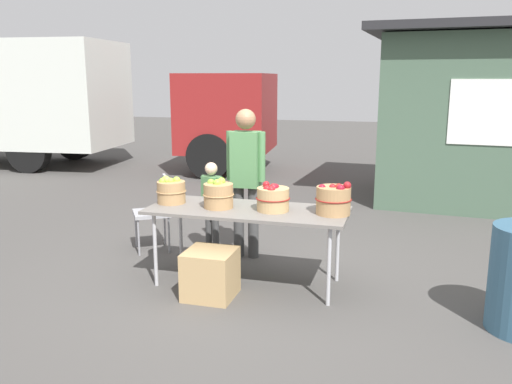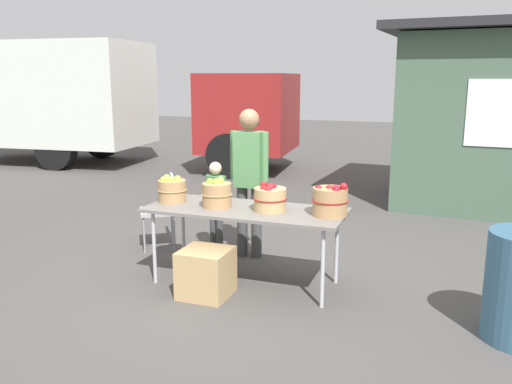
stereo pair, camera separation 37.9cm
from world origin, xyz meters
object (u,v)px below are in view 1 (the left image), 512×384
apple_basket_red_0 (273,198)px  child_customer (212,201)px  market_table (247,213)px  apple_basket_green_1 (218,195)px  apple_basket_red_1 (334,200)px  box_truck (70,100)px  folding_chair (157,207)px  apple_basket_green_0 (171,191)px  vendor_adult (246,172)px  produce_crate (210,274)px

apple_basket_red_0 → child_customer: size_ratio=0.30×
market_table → apple_basket_green_1: (-0.28, -0.03, 0.17)m
apple_basket_red_0 → apple_basket_red_1: apple_basket_red_1 is taller
child_customer → apple_basket_red_1: bearing=176.5°
market_table → box_truck: box_truck is taller
apple_basket_red_0 → folding_chair: size_ratio=0.37×
apple_basket_green_0 → vendor_adult: vendor_adult is taller
folding_chair → apple_basket_green_1: bearing=20.3°
market_table → folding_chair: bearing=151.0°
vendor_adult → folding_chair: size_ratio=1.91×
market_table → child_customer: 0.97m
box_truck → folding_chair: 6.77m
apple_basket_red_1 → folding_chair: apple_basket_red_1 is taller
box_truck → apple_basket_green_1: bearing=-51.3°
market_table → apple_basket_red_0: size_ratio=5.94×
vendor_adult → box_truck: size_ratio=0.21×
apple_basket_green_0 → folding_chair: 0.94m
apple_basket_red_0 → apple_basket_red_1: 0.56m
apple_basket_green_1 → box_truck: bearing=134.2°
apple_basket_red_0 → folding_chair: bearing=154.9°
produce_crate → apple_basket_red_1: bearing=22.1°
apple_basket_green_1 → folding_chair: (-1.02, 0.75, -0.37)m
market_table → apple_basket_red_0: apple_basket_red_0 is taller
apple_basket_red_0 → child_customer: 1.17m
apple_basket_green_0 → apple_basket_green_1: apple_basket_green_1 is taller
apple_basket_red_0 → produce_crate: 0.90m
market_table → vendor_adult: vendor_adult is taller
apple_basket_green_1 → box_truck: size_ratio=0.04×
apple_basket_green_1 → box_truck: box_truck is taller
apple_basket_red_0 → box_truck: box_truck is taller
market_table → apple_basket_green_0: (-0.80, 0.02, 0.17)m
child_customer → produce_crate: child_customer is taller
apple_basket_green_1 → vendor_adult: vendor_adult is taller
folding_chair → produce_crate: size_ratio=1.96×
child_customer → box_truck: box_truck is taller
apple_basket_red_1 → produce_crate: (-1.04, -0.42, -0.67)m
apple_basket_red_0 → apple_basket_green_1: bearing=-177.2°
vendor_adult → child_customer: (-0.39, -0.03, -0.35)m
market_table → produce_crate: market_table is taller
apple_basket_green_0 → apple_basket_green_1: bearing=-6.2°
apple_basket_red_1 → vendor_adult: vendor_adult is taller
apple_basket_green_1 → folding_chair: bearing=143.6°
apple_basket_red_0 → box_truck: (-6.07, 5.67, 0.62)m
child_customer → folding_chair: (-0.67, -0.00, -0.11)m
apple_basket_red_1 → box_truck: box_truck is taller
child_customer → box_truck: bearing=-21.3°
box_truck → apple_basket_red_0: bearing=-48.6°
apple_basket_green_1 → apple_basket_red_0: (0.53, 0.03, -0.00)m
apple_basket_red_0 → vendor_adult: bearing=123.1°
apple_basket_green_1 → produce_crate: bearing=-82.8°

